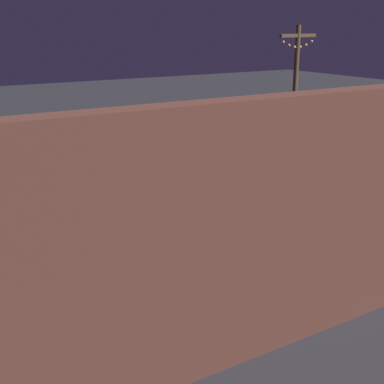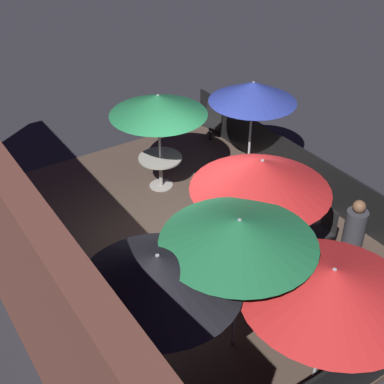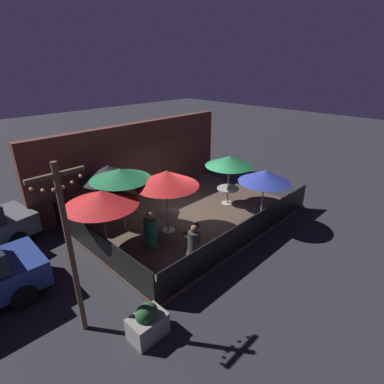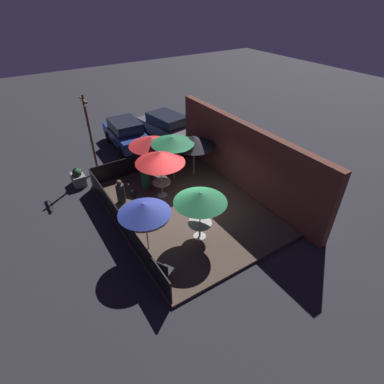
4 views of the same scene
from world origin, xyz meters
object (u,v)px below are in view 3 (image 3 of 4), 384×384
at_px(planter_box, 147,322).
at_px(patron_0, 194,244).
at_px(patio_chair_1, 191,234).
at_px(patio_umbrella_3, 120,174).
at_px(patio_umbrella_2, 265,176).
at_px(patio_umbrella_0, 229,161).
at_px(light_post, 70,246).
at_px(patio_umbrella_5, 108,172).
at_px(dining_table_0, 228,191).
at_px(dining_table_1, 168,216).
at_px(patio_chair_0, 288,199).
at_px(patron_1, 150,232).
at_px(patio_umbrella_4, 101,198).
at_px(patio_umbrella_1, 167,178).

bearing_deg(planter_box, patron_0, 23.57).
bearing_deg(patio_chair_1, patio_umbrella_3, 26.06).
height_order(patio_umbrella_2, patio_umbrella_3, patio_umbrella_3).
height_order(patio_umbrella_0, light_post, light_post).
xyz_separation_m(patio_umbrella_5, patron_0, (0.31, -4.11, -1.35)).
xyz_separation_m(dining_table_0, dining_table_1, (-3.28, 0.10, 0.01)).
bearing_deg(patio_chair_0, patio_umbrella_2, 55.40).
height_order(patio_umbrella_2, light_post, light_post).
distance_m(patron_0, light_post, 3.97).
height_order(patio_umbrella_0, patio_umbrella_3, patio_umbrella_3).
bearing_deg(patio_umbrella_0, patron_1, -176.88).
height_order(patio_umbrella_0, patio_umbrella_5, patio_umbrella_5).
bearing_deg(patio_umbrella_2, dining_table_0, 75.42).
bearing_deg(patron_1, planter_box, -115.51).
relative_size(patio_umbrella_3, dining_table_1, 2.76).
bearing_deg(dining_table_1, planter_box, -137.47).
relative_size(patio_umbrella_0, dining_table_0, 2.29).
bearing_deg(dining_table_0, planter_box, -156.18).
relative_size(dining_table_0, planter_box, 1.02).
xyz_separation_m(patio_umbrella_2, patron_0, (-3.30, 0.27, -1.38)).
relative_size(patio_umbrella_4, dining_table_0, 2.49).
height_order(patio_umbrella_1, patio_umbrella_4, patio_umbrella_1).
bearing_deg(patio_chair_1, patio_umbrella_5, 18.50).
distance_m(patio_umbrella_1, dining_table_1, 1.44).
bearing_deg(patio_umbrella_1, patron_1, -162.30).
relative_size(dining_table_0, patron_1, 0.74).
bearing_deg(patio_chair_0, patio_umbrella_1, 34.72).
bearing_deg(patron_1, patio_umbrella_3, 102.40).
bearing_deg(patron_0, patio_umbrella_5, 107.74).
distance_m(dining_table_1, patio_chair_0, 4.98).
relative_size(patio_umbrella_0, patio_chair_0, 2.31).
relative_size(dining_table_0, dining_table_1, 1.11).
bearing_deg(dining_table_0, patron_0, -156.01).
height_order(patio_chair_0, patio_chair_1, patio_chair_1).
bearing_deg(light_post, patio_umbrella_2, -2.55).
relative_size(patio_umbrella_2, patron_1, 1.70).
bearing_deg(dining_table_1, patio_chair_0, -26.94).
relative_size(patio_chair_1, planter_box, 1.05).
xyz_separation_m(patio_umbrella_3, planter_box, (-2.24, -4.20, -1.84)).
bearing_deg(patio_umbrella_2, patio_umbrella_1, 143.15).
relative_size(patio_umbrella_0, patron_1, 1.70).
height_order(patio_umbrella_5, light_post, light_post).
relative_size(patio_umbrella_1, patron_0, 1.97).
distance_m(patio_umbrella_4, light_post, 3.15).
distance_m(dining_table_0, patio_chair_0, 2.45).
height_order(patio_umbrella_2, patio_chair_0, patio_umbrella_2).
relative_size(dining_table_1, light_post, 0.20).
xyz_separation_m(patio_chair_0, patron_1, (-5.50, 1.92, 0.06)).
height_order(patio_umbrella_2, patron_0, patio_umbrella_2).
relative_size(patio_chair_0, patron_0, 0.79).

